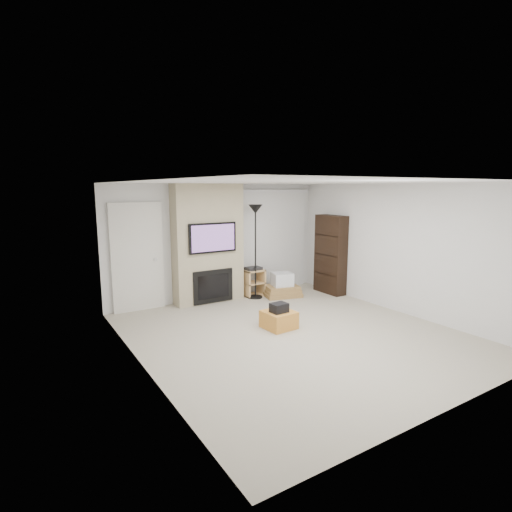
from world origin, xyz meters
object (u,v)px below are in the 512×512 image
ottoman (279,320)px  bookshelf (330,254)px  av_stand (253,281)px  box_stack (282,287)px  floor_lamp (255,225)px

ottoman → bookshelf: bookshelf is taller
av_stand → box_stack: (0.53, -0.37, -0.14)m
ottoman → bookshelf: 2.83m
floor_lamp → av_stand: bearing=73.0°
floor_lamp → av_stand: size_ratio=3.12×
ottoman → av_stand: av_stand is taller
bookshelf → ottoman: bearing=-150.8°
floor_lamp → ottoman: bearing=-110.1°
av_stand → box_stack: 0.66m
ottoman → floor_lamp: (0.68, 1.86, 1.47)m
av_stand → bookshelf: bearing=-23.2°
floor_lamp → bookshelf: (1.70, -0.53, -0.72)m
box_stack → bookshelf: 1.36m
ottoman → box_stack: box_stack is taller
ottoman → floor_lamp: size_ratio=0.24×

